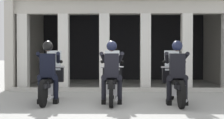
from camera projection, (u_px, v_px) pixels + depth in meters
ground_plane at (114, 89)px, 11.24m from camera, size 80.00×80.00×0.00m
station_building at (124, 36)px, 13.29m from camera, size 8.19×4.75×3.22m
kerb_strip at (125, 90)px, 10.54m from camera, size 7.69×0.24×0.12m
motorcycle_left at (51, 83)px, 8.32m from camera, size 0.62×2.04×1.35m
police_officer_left at (48, 66)px, 8.03m from camera, size 0.63×0.61×1.58m
motorcycle_center at (112, 83)px, 8.26m from camera, size 0.62×2.04×1.35m
police_officer_center at (112, 67)px, 7.97m from camera, size 0.63×0.61×1.58m
motorcycle_right at (175, 83)px, 8.11m from camera, size 0.62×2.04×1.35m
police_officer_right at (177, 67)px, 7.82m from camera, size 0.63×0.61×1.58m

